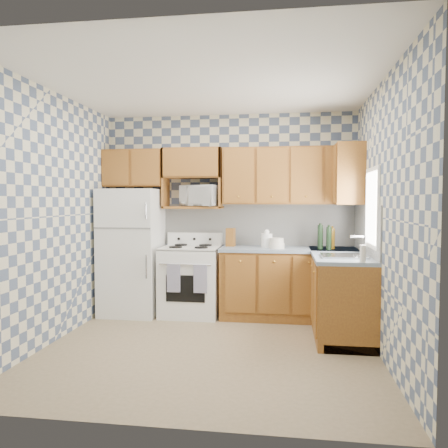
% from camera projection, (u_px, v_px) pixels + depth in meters
% --- Properties ---
extents(floor, '(3.40, 3.40, 0.00)m').
position_uv_depth(floor, '(209.00, 348.00, 4.51)').
color(floor, '#79684A').
rests_on(floor, ground).
extents(back_wall, '(3.40, 0.02, 2.70)m').
position_uv_depth(back_wall, '(229.00, 214.00, 6.02)').
color(back_wall, '#4D5D7B').
rests_on(back_wall, ground).
extents(right_wall, '(0.02, 3.20, 2.70)m').
position_uv_depth(right_wall, '(383.00, 219.00, 4.20)').
color(right_wall, '#4D5D7B').
rests_on(right_wall, ground).
extents(backsplash_back, '(2.60, 0.02, 0.56)m').
position_uv_depth(backsplash_back, '(258.00, 225.00, 5.96)').
color(backsplash_back, silver).
rests_on(backsplash_back, back_wall).
extents(backsplash_right, '(0.02, 1.60, 0.56)m').
position_uv_depth(backsplash_right, '(366.00, 229.00, 5.00)').
color(backsplash_right, silver).
rests_on(backsplash_right, right_wall).
extents(refrigerator, '(0.75, 0.70, 1.68)m').
position_uv_depth(refrigerator, '(132.00, 252.00, 5.88)').
color(refrigerator, white).
rests_on(refrigerator, floor).
extents(stove_body, '(0.76, 0.65, 0.90)m').
position_uv_depth(stove_body, '(191.00, 282.00, 5.81)').
color(stove_body, white).
rests_on(stove_body, floor).
extents(cooktop, '(0.76, 0.65, 0.02)m').
position_uv_depth(cooktop, '(191.00, 248.00, 5.78)').
color(cooktop, silver).
rests_on(cooktop, stove_body).
extents(backguard, '(0.76, 0.08, 0.17)m').
position_uv_depth(backguard, '(195.00, 239.00, 6.05)').
color(backguard, white).
rests_on(backguard, cooktop).
extents(dish_towel_left, '(0.17, 0.02, 0.35)m').
position_uv_depth(dish_towel_left, '(174.00, 278.00, 5.48)').
color(dish_towel_left, navy).
rests_on(dish_towel_left, stove_body).
extents(dish_towel_right, '(0.17, 0.02, 0.35)m').
position_uv_depth(dish_towel_right, '(200.00, 279.00, 5.43)').
color(dish_towel_right, navy).
rests_on(dish_towel_right, stove_body).
extents(base_cabinets_back, '(1.75, 0.60, 0.88)m').
position_uv_depth(base_cabinets_back, '(289.00, 285.00, 5.65)').
color(base_cabinets_back, brown).
rests_on(base_cabinets_back, floor).
extents(base_cabinets_right, '(0.60, 1.60, 0.88)m').
position_uv_depth(base_cabinets_right, '(339.00, 294.00, 5.08)').
color(base_cabinets_right, brown).
rests_on(base_cabinets_right, floor).
extents(countertop_back, '(1.77, 0.63, 0.04)m').
position_uv_depth(countertop_back, '(289.00, 249.00, 5.62)').
color(countertop_back, slate).
rests_on(countertop_back, base_cabinets_back).
extents(countertop_right, '(0.63, 1.60, 0.04)m').
position_uv_depth(countertop_right, '(339.00, 255.00, 5.05)').
color(countertop_right, slate).
rests_on(countertop_right, base_cabinets_right).
extents(upper_cabinets_back, '(1.75, 0.33, 0.74)m').
position_uv_depth(upper_cabinets_back, '(290.00, 176.00, 5.71)').
color(upper_cabinets_back, brown).
rests_on(upper_cabinets_back, back_wall).
extents(upper_cabinets_fridge, '(0.82, 0.33, 0.50)m').
position_uv_depth(upper_cabinets_fridge, '(135.00, 169.00, 6.00)').
color(upper_cabinets_fridge, brown).
rests_on(upper_cabinets_fridge, back_wall).
extents(upper_cabinets_right, '(0.33, 0.70, 0.74)m').
position_uv_depth(upper_cabinets_right, '(348.00, 175.00, 5.43)').
color(upper_cabinets_right, brown).
rests_on(upper_cabinets_right, right_wall).
extents(microwave_shelf, '(0.80, 0.33, 0.03)m').
position_uv_depth(microwave_shelf, '(193.00, 208.00, 5.91)').
color(microwave_shelf, brown).
rests_on(microwave_shelf, back_wall).
extents(microwave, '(0.60, 0.50, 0.29)m').
position_uv_depth(microwave, '(202.00, 196.00, 5.90)').
color(microwave, white).
rests_on(microwave, microwave_shelf).
extents(sink, '(0.48, 0.40, 0.03)m').
position_uv_depth(sink, '(344.00, 256.00, 4.71)').
color(sink, '#B7B7BC').
rests_on(sink, countertop_right).
extents(window, '(0.02, 0.66, 0.86)m').
position_uv_depth(window, '(372.00, 208.00, 4.64)').
color(window, white).
rests_on(window, right_wall).
extents(bottle_0, '(0.07, 0.07, 0.30)m').
position_uv_depth(bottle_0, '(320.00, 237.00, 5.45)').
color(bottle_0, black).
rests_on(bottle_0, countertop_back).
extents(bottle_1, '(0.07, 0.07, 0.28)m').
position_uv_depth(bottle_1, '(329.00, 238.00, 5.38)').
color(bottle_1, black).
rests_on(bottle_1, countertop_back).
extents(bottle_2, '(0.07, 0.07, 0.26)m').
position_uv_depth(bottle_2, '(332.00, 239.00, 5.47)').
color(bottle_2, '#50350A').
rests_on(bottle_2, countertop_back).
extents(knife_block, '(0.12, 0.12, 0.24)m').
position_uv_depth(knife_block, '(231.00, 237.00, 5.81)').
color(knife_block, brown).
rests_on(knife_block, countertop_back).
extents(electric_kettle, '(0.14, 0.14, 0.18)m').
position_uv_depth(electric_kettle, '(267.00, 241.00, 5.64)').
color(electric_kettle, white).
rests_on(electric_kettle, countertop_back).
extents(food_containers, '(0.20, 0.20, 0.13)m').
position_uv_depth(food_containers, '(277.00, 243.00, 5.56)').
color(food_containers, silver).
rests_on(food_containers, countertop_back).
extents(soap_bottle, '(0.06, 0.06, 0.17)m').
position_uv_depth(soap_bottle, '(363.00, 254.00, 4.29)').
color(soap_bottle, silver).
rests_on(soap_bottle, countertop_right).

